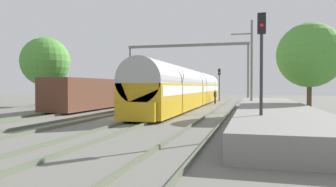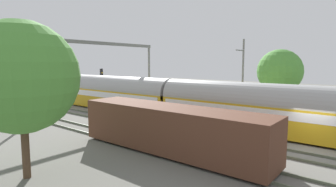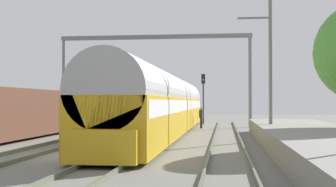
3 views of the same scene
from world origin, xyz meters
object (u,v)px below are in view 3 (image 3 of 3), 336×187
person_crossing (201,115)px  catenary_gantry (155,58)px  passenger_train (166,104)px  railway_signal_far (203,92)px  freight_car (7,114)px

person_crossing → catenary_gantry: (-4.08, 2.01, 4.88)m
person_crossing → catenary_gantry: catenary_gantry is taller
person_crossing → catenary_gantry: bearing=77.3°
passenger_train → railway_signal_far: (1.92, 13.30, 1.09)m
freight_car → person_crossing: size_ratio=7.51×
person_crossing → railway_signal_far: (-0.14, 6.84, 2.03)m
person_crossing → catenary_gantry: 6.67m
railway_signal_far → catenary_gantry: (-3.94, -4.83, 2.84)m
passenger_train → person_crossing: bearing=72.3°
catenary_gantry → passenger_train: bearing=-76.6°
freight_car → railway_signal_far: size_ratio=2.73×
passenger_train → railway_signal_far: 13.48m
railway_signal_far → catenary_gantry: 6.85m
freight_car → catenary_gantry: bearing=67.6°
freight_car → railway_signal_far: 22.00m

